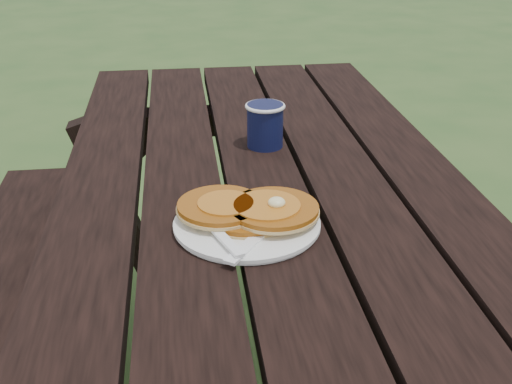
{
  "coord_description": "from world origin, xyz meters",
  "views": [
    {
      "loc": [
        -0.15,
        -0.97,
        1.25
      ],
      "look_at": [
        -0.04,
        -0.06,
        0.8
      ],
      "focal_mm": 45.0,
      "sensor_mm": 36.0,
      "label": 1
    }
  ],
  "objects": [
    {
      "name": "coffee_cup",
      "position": [
        0.02,
        0.26,
        0.8
      ],
      "size": [
        0.08,
        0.08,
        0.09
      ],
      "rotation": [
        0.0,
        0.0,
        0.14
      ],
      "color": "#0D1133",
      "rests_on": "picnic_table"
    },
    {
      "name": "picnic_table",
      "position": [
        0.0,
        0.0,
        0.37
      ],
      "size": [
        1.36,
        1.8,
        0.75
      ],
      "color": "black",
      "rests_on": "ground"
    },
    {
      "name": "pancake_stack",
      "position": [
        -0.05,
        -0.07,
        0.77
      ],
      "size": [
        0.22,
        0.16,
        0.04
      ],
      "rotation": [
        0.0,
        0.0,
        0.03
      ],
      "color": "#9D5311",
      "rests_on": "plate"
    },
    {
      "name": "plate",
      "position": [
        -0.05,
        -0.08,
        0.76
      ],
      "size": [
        0.28,
        0.28,
        0.01
      ],
      "primitive_type": "cylinder",
      "rotation": [
        0.0,
        0.0,
        -0.3
      ],
      "color": "white",
      "rests_on": "picnic_table"
    },
    {
      "name": "knife",
      "position": [
        -0.04,
        -0.13,
        0.76
      ],
      "size": [
        0.12,
        0.16,
        0.0
      ],
      "primitive_type": "cube",
      "rotation": [
        0.0,
        0.0,
        -0.63
      ],
      "color": "white",
      "rests_on": "plate"
    },
    {
      "name": "fork",
      "position": [
        -0.09,
        -0.15,
        0.77
      ],
      "size": [
        0.09,
        0.16,
        0.01
      ],
      "primitive_type": null,
      "rotation": [
        0.0,
        0.0,
        0.35
      ],
      "color": "white",
      "rests_on": "plate"
    }
  ]
}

